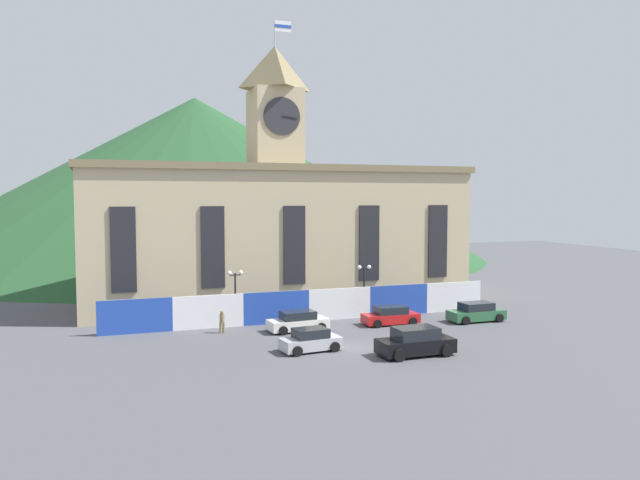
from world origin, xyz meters
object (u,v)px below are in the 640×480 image
car_white_taxi (298,322)px  pedestrian (222,321)px  street_lamp_far_left (235,284)px  street_lamp_center (364,278)px  car_red_sedan (391,316)px  car_silver_hatch (311,341)px  car_green_wagon (476,313)px  car_black_suv (415,342)px

car_white_taxi → pedestrian: (-5.50, 1.16, 0.23)m
street_lamp_far_left → street_lamp_center: size_ratio=1.00×
car_white_taxi → car_red_sedan: bearing=174.1°
car_silver_hatch → car_green_wagon: bearing=-169.6°
car_white_taxi → car_green_wagon: bearing=169.9°
car_red_sedan → pedestrian: pedestrian is taller
car_white_taxi → pedestrian: size_ratio=2.74×
car_green_wagon → pedestrian: size_ratio=2.73×
car_black_suv → street_lamp_center: bearing=-100.6°
street_lamp_far_left → car_silver_hatch: (2.76, -10.32, -2.46)m
street_lamp_far_left → car_green_wagon: street_lamp_far_left is taller
car_green_wagon → car_red_sedan: bearing=170.0°
car_silver_hatch → car_black_suv: (5.91, -3.27, 0.14)m
car_black_suv → pedestrian: size_ratio=2.91×
car_red_sedan → pedestrian: (-13.10, 1.37, 0.25)m
street_lamp_center → car_silver_hatch: street_lamp_center is taller
pedestrian → street_lamp_far_left: bearing=-30.9°
street_lamp_center → car_red_sedan: (0.36, -4.35, -2.49)m
car_silver_hatch → car_black_suv: bearing=144.8°
street_lamp_center → car_black_suv: 14.00m
car_green_wagon → car_black_suv: car_black_suv is taller
car_red_sedan → pedestrian: size_ratio=2.64×
street_lamp_center → car_red_sedan: 5.03m
street_lamp_far_left → pedestrian: 4.07m
street_lamp_far_left → car_red_sedan: size_ratio=0.95×
street_lamp_far_left → car_silver_hatch: 10.96m
car_black_suv → pedestrian: (-10.31, 10.61, 0.09)m
street_lamp_center → car_white_taxi: street_lamp_center is taller
car_silver_hatch → car_red_sedan: (8.71, 5.97, -0.02)m
car_green_wagon → car_silver_hatch: car_green_wagon is taller
street_lamp_far_left → car_silver_hatch: bearing=-75.0°
car_black_suv → street_lamp_far_left: bearing=-57.9°
car_red_sedan → car_silver_hatch: bearing=-143.8°
car_black_suv → pedestrian: bearing=-46.2°
street_lamp_far_left → car_black_suv: 16.29m
car_silver_hatch → car_black_suv: size_ratio=0.83×
street_lamp_far_left → street_lamp_center: street_lamp_center is taller
car_black_suv → car_silver_hatch: bearing=-29.4°
street_lamp_far_left → pedestrian: size_ratio=2.52×
car_red_sedan → street_lamp_center: bearing=96.6°
street_lamp_far_left → car_red_sedan: street_lamp_far_left is taller
car_green_wagon → car_silver_hatch: 16.43m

